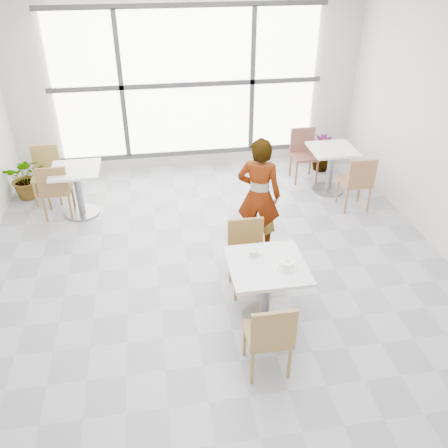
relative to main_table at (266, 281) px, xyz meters
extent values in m
plane|color=#9E9EA5|center=(-0.38, 0.75, -0.52)|extent=(7.00, 7.00, 0.00)
plane|color=white|center=(-0.38, 0.75, 2.48)|extent=(7.00, 7.00, 0.00)
plane|color=silver|center=(-0.38, 4.25, 0.98)|extent=(6.00, 0.00, 6.00)
cube|color=white|center=(-0.38, 4.19, 0.98)|extent=(4.40, 0.04, 2.40)
cube|color=#3F3F42|center=(-0.38, 4.16, 0.98)|extent=(4.60, 0.05, 0.08)
cube|color=#3F3F42|center=(-1.48, 4.16, 0.98)|extent=(0.08, 0.05, 2.40)
cube|color=#3F3F42|center=(0.72, 4.16, 0.98)|extent=(0.08, 0.05, 2.40)
cube|color=#3F3F42|center=(-0.38, 4.16, -0.24)|extent=(4.60, 0.05, 0.08)
cube|color=#3F3F42|center=(-0.38, 4.16, 2.20)|extent=(4.60, 0.05, 0.08)
cube|color=white|center=(0.00, 0.00, 0.21)|extent=(0.80, 0.80, 0.04)
cylinder|color=slate|center=(0.00, 0.00, -0.17)|extent=(0.10, 0.10, 0.71)
cylinder|color=slate|center=(0.00, 0.00, -0.51)|extent=(0.52, 0.52, 0.03)
cube|color=#9D7A42|center=(-0.15, -0.67, -0.09)|extent=(0.42, 0.42, 0.04)
cube|color=#9D7A42|center=(-0.15, -0.86, 0.14)|extent=(0.42, 0.04, 0.42)
cylinder|color=#9D7A42|center=(0.03, -0.49, -0.32)|extent=(0.04, 0.04, 0.41)
cylinder|color=#9D7A42|center=(0.03, -0.85, -0.32)|extent=(0.04, 0.04, 0.41)
cylinder|color=#9D7A42|center=(-0.33, -0.49, -0.32)|extent=(0.04, 0.04, 0.41)
cylinder|color=#9D7A42|center=(-0.33, -0.85, -0.32)|extent=(0.04, 0.04, 0.41)
cube|color=olive|center=(-0.08, 0.54, -0.09)|extent=(0.42, 0.42, 0.04)
cube|color=olive|center=(-0.08, 0.73, 0.14)|extent=(0.42, 0.04, 0.42)
cylinder|color=olive|center=(-0.26, 0.36, -0.32)|extent=(0.04, 0.04, 0.41)
cylinder|color=olive|center=(-0.26, 0.72, -0.32)|extent=(0.04, 0.04, 0.41)
cylinder|color=olive|center=(0.10, 0.36, -0.32)|extent=(0.04, 0.04, 0.41)
cylinder|color=olive|center=(0.10, 0.72, -0.32)|extent=(0.04, 0.04, 0.41)
cylinder|color=white|center=(0.18, -0.09, 0.23)|extent=(0.21, 0.21, 0.01)
cylinder|color=white|center=(0.18, -0.09, 0.27)|extent=(0.16, 0.16, 0.07)
torus|color=white|center=(0.18, -0.09, 0.31)|extent=(0.16, 0.16, 0.01)
cylinder|color=beige|center=(0.18, -0.09, 0.27)|extent=(0.14, 0.14, 0.05)
cylinder|color=#F5E39E|center=(0.18, -0.09, 0.30)|extent=(0.03, 0.03, 0.02)
cylinder|color=#F8E8A0|center=(0.20, -0.08, 0.31)|extent=(0.03, 0.03, 0.02)
cylinder|color=beige|center=(0.19, -0.09, 0.31)|extent=(0.03, 0.03, 0.02)
cylinder|color=beige|center=(0.18, -0.08, 0.31)|extent=(0.03, 0.03, 0.02)
cylinder|color=#F7EB9F|center=(0.20, -0.08, 0.31)|extent=(0.03, 0.03, 0.02)
cylinder|color=#F8EAA0|center=(0.17, -0.09, 0.31)|extent=(0.03, 0.03, 0.02)
cylinder|color=#F8E1A0|center=(0.21, -0.08, 0.31)|extent=(0.03, 0.03, 0.02)
cylinder|color=beige|center=(0.21, -0.06, 0.30)|extent=(0.03, 0.03, 0.02)
cylinder|color=#EBE498|center=(0.19, -0.12, 0.31)|extent=(0.03, 0.03, 0.02)
cylinder|color=#F5ED9E|center=(0.22, -0.06, 0.31)|extent=(0.03, 0.03, 0.02)
cylinder|color=silver|center=(-0.12, 0.16, 0.23)|extent=(0.13, 0.13, 0.01)
cylinder|color=silver|center=(-0.12, 0.16, 0.27)|extent=(0.08, 0.08, 0.06)
torus|color=silver|center=(-0.07, 0.16, 0.27)|extent=(0.05, 0.01, 0.05)
cylinder|color=black|center=(-0.12, 0.16, 0.29)|extent=(0.07, 0.07, 0.00)
cube|color=#B2B2B6|center=(-0.07, 0.14, 0.24)|extent=(0.09, 0.05, 0.00)
sphere|color=#B2B2B6|center=(-0.03, 0.16, 0.24)|extent=(0.02, 0.02, 0.02)
imported|color=black|center=(0.24, 1.43, 0.26)|extent=(0.67, 0.56, 1.56)
cube|color=white|center=(-2.20, 2.72, 0.21)|extent=(0.70, 0.70, 0.04)
cylinder|color=gray|center=(-2.20, 2.72, -0.17)|extent=(0.10, 0.10, 0.71)
cylinder|color=gray|center=(-2.20, 2.72, -0.51)|extent=(0.52, 0.52, 0.03)
cube|color=white|center=(1.77, 2.85, 0.21)|extent=(0.70, 0.70, 0.04)
cylinder|color=gray|center=(1.77, 2.85, -0.17)|extent=(0.10, 0.10, 0.71)
cylinder|color=gray|center=(1.77, 2.85, -0.51)|extent=(0.52, 0.52, 0.03)
cube|color=olive|center=(-2.51, 2.73, -0.09)|extent=(0.42, 0.42, 0.04)
cube|color=olive|center=(-2.51, 2.54, 0.14)|extent=(0.42, 0.04, 0.42)
cylinder|color=olive|center=(-2.33, 2.91, -0.32)|extent=(0.04, 0.04, 0.41)
cylinder|color=olive|center=(-2.33, 2.55, -0.32)|extent=(0.04, 0.04, 0.41)
cylinder|color=olive|center=(-2.69, 2.91, -0.32)|extent=(0.04, 0.04, 0.41)
cylinder|color=olive|center=(-2.69, 2.55, -0.32)|extent=(0.04, 0.04, 0.41)
cube|color=#A28543|center=(-2.73, 3.24, -0.09)|extent=(0.42, 0.42, 0.04)
cube|color=#A28543|center=(-2.73, 3.43, 0.14)|extent=(0.42, 0.04, 0.42)
cylinder|color=#A28543|center=(-2.91, 3.06, -0.32)|extent=(0.04, 0.04, 0.41)
cylinder|color=#A28543|center=(-2.91, 3.42, -0.32)|extent=(0.04, 0.04, 0.41)
cylinder|color=#A28543|center=(-2.55, 3.06, -0.32)|extent=(0.04, 0.04, 0.41)
cylinder|color=#A28543|center=(-2.55, 3.42, -0.32)|extent=(0.04, 0.04, 0.41)
cube|color=#9E6D46|center=(1.94, 2.26, -0.09)|extent=(0.42, 0.42, 0.04)
cube|color=#9E6D46|center=(1.94, 2.07, 0.14)|extent=(0.42, 0.04, 0.42)
cylinder|color=#9E6D46|center=(2.12, 2.44, -0.32)|extent=(0.04, 0.04, 0.41)
cylinder|color=#9E6D46|center=(2.12, 2.08, -0.32)|extent=(0.04, 0.04, 0.41)
cylinder|color=#9E6D46|center=(1.76, 2.44, -0.32)|extent=(0.04, 0.04, 0.41)
cylinder|color=#9E6D46|center=(1.76, 2.08, -0.32)|extent=(0.04, 0.04, 0.41)
cube|color=brown|center=(1.48, 3.32, -0.09)|extent=(0.42, 0.42, 0.04)
cube|color=brown|center=(1.48, 3.51, 0.14)|extent=(0.42, 0.04, 0.42)
cylinder|color=brown|center=(1.30, 3.14, -0.32)|extent=(0.04, 0.04, 0.41)
cylinder|color=brown|center=(1.30, 3.50, -0.32)|extent=(0.04, 0.04, 0.41)
cylinder|color=brown|center=(1.66, 3.14, -0.32)|extent=(0.04, 0.04, 0.41)
cylinder|color=brown|center=(1.66, 3.50, -0.32)|extent=(0.04, 0.04, 0.41)
imported|color=#457F36|center=(-3.08, 3.43, -0.17)|extent=(0.63, 0.55, 0.70)
imported|color=#4C743C|center=(1.92, 3.66, -0.20)|extent=(0.38, 0.38, 0.64)
camera|label=1|loc=(-1.09, -3.85, 3.14)|focal=38.18mm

